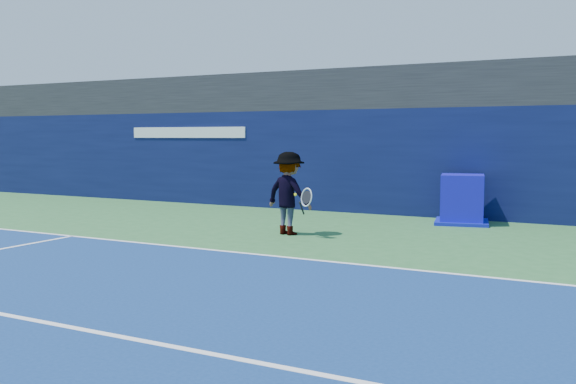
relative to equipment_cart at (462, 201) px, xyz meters
The scene contains 8 objects.
ground 9.47m from the equipment_cart, 103.54° to the right, with size 80.00×80.00×0.00m, color #2D6532.
baseline 6.60m from the equipment_cart, 109.67° to the right, with size 24.00×0.10×0.01m, color white.
service_line 11.42m from the equipment_cart, 101.19° to the right, with size 24.00×0.10×0.01m, color white.
stadium_band 4.40m from the equipment_cart, 133.78° to the left, with size 36.00×3.00×1.20m, color black.
back_wall_assembly 2.74m from the equipment_cart, 149.44° to the left, with size 36.00×1.03×3.00m.
equipment_cart is the anchor object (origin of this frame).
tennis_player 4.80m from the equipment_cart, 130.09° to the right, with size 1.43×0.96×1.88m.
tennis_ball 4.84m from the equipment_cart, 125.06° to the right, with size 0.06×0.06×0.06m.
Camera 1 is at (5.82, -7.29, 2.23)m, focal length 40.00 mm.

